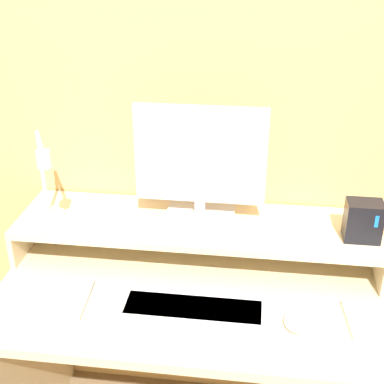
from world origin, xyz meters
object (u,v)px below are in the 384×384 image
(desk_lamp, at_px, (45,188))
(remote_control, at_px, (80,300))
(keyboard, at_px, (193,309))
(router_dock, at_px, (363,221))
(monitor, at_px, (200,166))
(remote_secondary, at_px, (355,321))
(mouse, at_px, (296,322))

(desk_lamp, distance_m, remote_control, 0.37)
(desk_lamp, distance_m, keyboard, 0.59)
(router_dock, distance_m, keyboard, 0.58)
(monitor, xyz_separation_m, remote_control, (-0.32, -0.30, -0.31))
(router_dock, bearing_deg, monitor, 174.01)
(keyboard, xyz_separation_m, remote_secondary, (0.46, 0.01, -0.00))
(remote_control, distance_m, remote_secondary, 0.79)
(mouse, bearing_deg, router_dock, 54.48)
(monitor, distance_m, keyboard, 0.44)
(monitor, height_order, keyboard, monitor)
(monitor, relative_size, router_dock, 3.28)
(router_dock, bearing_deg, remote_control, -162.97)
(router_dock, xyz_separation_m, remote_control, (-0.82, -0.25, -0.19))
(remote_secondary, bearing_deg, remote_control, -179.30)
(desk_lamp, xyz_separation_m, remote_control, (0.16, -0.21, -0.25))
(mouse, bearing_deg, monitor, 133.22)
(keyboard, xyz_separation_m, remote_control, (-0.34, 0.00, -0.00))
(mouse, relative_size, remote_secondary, 0.56)
(keyboard, bearing_deg, remote_secondary, 1.54)
(router_dock, xyz_separation_m, remote_secondary, (-0.03, -0.24, -0.19))
(monitor, bearing_deg, router_dock, -5.99)
(monitor, distance_m, router_dock, 0.52)
(keyboard, height_order, remote_secondary, keyboard)
(keyboard, xyz_separation_m, mouse, (0.29, -0.02, 0.00))
(router_dock, bearing_deg, desk_lamp, -177.65)
(monitor, relative_size, keyboard, 0.97)
(monitor, xyz_separation_m, mouse, (0.31, -0.33, -0.31))
(router_dock, height_order, remote_secondary, router_dock)
(desk_lamp, xyz_separation_m, remote_secondary, (0.95, -0.20, -0.25))
(remote_secondary, bearing_deg, mouse, -168.83)
(router_dock, relative_size, remote_secondary, 0.77)
(monitor, bearing_deg, keyboard, -86.72)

